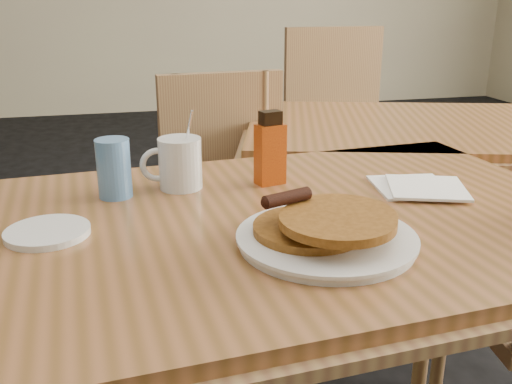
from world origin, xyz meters
TOP-DOWN VIEW (x-y plane):
  - main_table at (0.07, 0.05)m, footprint 1.32×0.94m
  - neighbor_table at (0.73, 0.73)m, footprint 1.34×1.09m
  - chair_main_far at (0.09, 0.80)m, footprint 0.45×0.45m
  - chair_neighbor_far at (0.73, 1.46)m, footprint 0.46×0.46m
  - pancake_plate at (0.09, -0.09)m, footprint 0.31×0.31m
  - coffee_mug at (-0.11, 0.26)m, footprint 0.13×0.09m
  - syrup_bottle at (0.08, 0.25)m, footprint 0.07×0.05m
  - napkin_stack at (0.39, 0.13)m, footprint 0.21×0.22m
  - blue_tumbler at (-0.25, 0.24)m, footprint 0.09×0.09m
  - side_saucer at (-0.37, 0.06)m, footprint 0.17×0.17m

SIDE VIEW (x-z plane):
  - chair_main_far at x=0.09m, z-range 0.09..1.00m
  - chair_neighbor_far at x=0.73m, z-range 0.10..1.11m
  - neighbor_table at x=0.73m, z-range 0.33..1.08m
  - main_table at x=0.07m, z-range 0.33..1.08m
  - napkin_stack at x=0.39m, z-range 0.75..0.76m
  - side_saucer at x=-0.37m, z-range 0.75..0.76m
  - pancake_plate at x=0.09m, z-range 0.73..0.82m
  - coffee_mug at x=-0.11m, z-range 0.72..0.89m
  - blue_tumbler at x=-0.25m, z-range 0.75..0.87m
  - syrup_bottle at x=0.08m, z-range 0.74..0.91m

